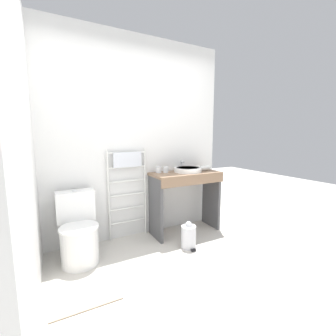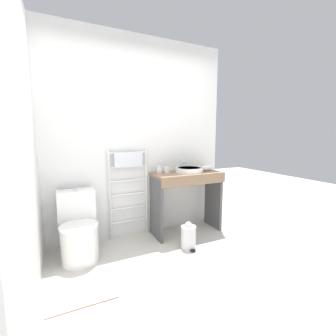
{
  "view_description": "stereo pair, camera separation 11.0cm",
  "coord_description": "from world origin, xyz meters",
  "px_view_note": "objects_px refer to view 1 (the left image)",
  "views": [
    {
      "loc": [
        -1.0,
        -1.35,
        1.35
      ],
      "look_at": [
        0.23,
        0.99,
        0.97
      ],
      "focal_mm": 24.0,
      "sensor_mm": 36.0,
      "label": 1
    },
    {
      "loc": [
        -0.9,
        -1.4,
        1.35
      ],
      "look_at": [
        0.23,
        0.99,
        0.97
      ],
      "focal_mm": 24.0,
      "sensor_mm": 36.0,
      "label": 2
    }
  ],
  "objects_px": {
    "cup_near_wall": "(159,170)",
    "sink_basin": "(188,170)",
    "hair_dryer": "(204,168)",
    "trash_bin": "(189,236)",
    "cup_near_edge": "(166,170)",
    "towel_radiator": "(128,176)",
    "toilet": "(79,233)"
  },
  "relations": [
    {
      "from": "cup_near_wall",
      "to": "hair_dryer",
      "type": "xyz_separation_m",
      "value": [
        0.67,
        -0.12,
        -0.01
      ]
    },
    {
      "from": "towel_radiator",
      "to": "hair_dryer",
      "type": "height_order",
      "value": "towel_radiator"
    },
    {
      "from": "toilet",
      "to": "towel_radiator",
      "type": "distance_m",
      "value": 0.89
    },
    {
      "from": "cup_near_wall",
      "to": "cup_near_edge",
      "type": "relative_size",
      "value": 1.02
    },
    {
      "from": "toilet",
      "to": "cup_near_wall",
      "type": "bearing_deg",
      "value": 12.16
    },
    {
      "from": "sink_basin",
      "to": "trash_bin",
      "type": "xyz_separation_m",
      "value": [
        -0.26,
        -0.43,
        -0.74
      ]
    },
    {
      "from": "cup_near_wall",
      "to": "trash_bin",
      "type": "bearing_deg",
      "value": -76.1
    },
    {
      "from": "trash_bin",
      "to": "towel_radiator",
      "type": "bearing_deg",
      "value": 132.22
    },
    {
      "from": "toilet",
      "to": "trash_bin",
      "type": "distance_m",
      "value": 1.26
    },
    {
      "from": "cup_near_edge",
      "to": "trash_bin",
      "type": "bearing_deg",
      "value": -84.96
    },
    {
      "from": "trash_bin",
      "to": "toilet",
      "type": "bearing_deg",
      "value": 165.05
    },
    {
      "from": "towel_radiator",
      "to": "cup_near_wall",
      "type": "bearing_deg",
      "value": -7.86
    },
    {
      "from": "hair_dryer",
      "to": "trash_bin",
      "type": "relative_size",
      "value": 0.58
    },
    {
      "from": "towel_radiator",
      "to": "cup_near_wall",
      "type": "height_order",
      "value": "towel_radiator"
    },
    {
      "from": "towel_radiator",
      "to": "cup_near_wall",
      "type": "xyz_separation_m",
      "value": [
        0.42,
        -0.06,
        0.06
      ]
    },
    {
      "from": "towel_radiator",
      "to": "cup_near_wall",
      "type": "relative_size",
      "value": 14.16
    },
    {
      "from": "toilet",
      "to": "trash_bin",
      "type": "bearing_deg",
      "value": -14.95
    },
    {
      "from": "toilet",
      "to": "cup_near_edge",
      "type": "relative_size",
      "value": 9.12
    },
    {
      "from": "towel_radiator",
      "to": "sink_basin",
      "type": "xyz_separation_m",
      "value": [
        0.81,
        -0.18,
        0.05
      ]
    },
    {
      "from": "toilet",
      "to": "hair_dryer",
      "type": "distance_m",
      "value": 1.84
    },
    {
      "from": "sink_basin",
      "to": "cup_near_wall",
      "type": "height_order",
      "value": "cup_near_wall"
    },
    {
      "from": "cup_near_wall",
      "to": "sink_basin",
      "type": "bearing_deg",
      "value": -17.13
    },
    {
      "from": "cup_near_wall",
      "to": "cup_near_edge",
      "type": "bearing_deg",
      "value": -21.36
    },
    {
      "from": "toilet",
      "to": "cup_near_wall",
      "type": "height_order",
      "value": "cup_near_wall"
    },
    {
      "from": "toilet",
      "to": "hair_dryer",
      "type": "relative_size",
      "value": 3.92
    },
    {
      "from": "sink_basin",
      "to": "cup_near_edge",
      "type": "distance_m",
      "value": 0.31
    },
    {
      "from": "cup_near_wall",
      "to": "trash_bin",
      "type": "xyz_separation_m",
      "value": [
        0.14,
        -0.55,
        -0.75
      ]
    },
    {
      "from": "sink_basin",
      "to": "trash_bin",
      "type": "relative_size",
      "value": 1.15
    },
    {
      "from": "cup_near_wall",
      "to": "trash_bin",
      "type": "relative_size",
      "value": 0.25
    },
    {
      "from": "towel_radiator",
      "to": "cup_near_wall",
      "type": "distance_m",
      "value": 0.42
    },
    {
      "from": "cup_near_wall",
      "to": "trash_bin",
      "type": "height_order",
      "value": "cup_near_wall"
    },
    {
      "from": "sink_basin",
      "to": "hair_dryer",
      "type": "bearing_deg",
      "value": 0.8
    }
  ]
}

